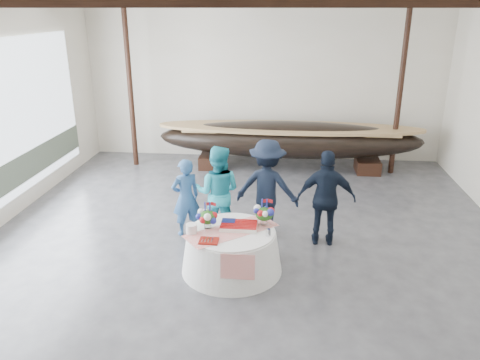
# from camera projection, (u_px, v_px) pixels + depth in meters

# --- Properties ---
(floor) EXTENTS (10.00, 12.00, 0.01)m
(floor) POSITION_uv_depth(u_px,v_px,m) (244.00, 257.00, 8.28)
(floor) COLOR #3D3D42
(floor) RESTS_ON ground
(wall_back) EXTENTS (10.00, 0.02, 4.50)m
(wall_back) POSITION_uv_depth(u_px,v_px,m) (264.00, 80.00, 13.10)
(wall_back) COLOR silver
(wall_back) RESTS_ON ground
(pavilion_structure) EXTENTS (9.80, 11.76, 4.50)m
(pavilion_structure) POSITION_uv_depth(u_px,v_px,m) (249.00, 18.00, 7.67)
(pavilion_structure) COLOR black
(pavilion_structure) RESTS_ON ground
(longboat_display) EXTENTS (7.04, 1.41, 1.32)m
(longboat_display) POSITION_uv_depth(u_px,v_px,m) (289.00, 139.00, 12.49)
(longboat_display) COLOR black
(longboat_display) RESTS_ON ground
(banquet_table) EXTENTS (1.68, 1.68, 0.72)m
(banquet_table) POSITION_uv_depth(u_px,v_px,m) (232.00, 250.00, 7.78)
(banquet_table) COLOR silver
(banquet_table) RESTS_ON ground
(tabletop_items) EXTENTS (1.55, 1.40, 0.40)m
(tabletop_items) POSITION_uv_depth(u_px,v_px,m) (232.00, 219.00, 7.72)
(tabletop_items) COLOR red
(tabletop_items) RESTS_ON banquet_table
(guest_woman_blue) EXTENTS (0.67, 0.61, 1.53)m
(guest_woman_blue) POSITION_uv_depth(u_px,v_px,m) (186.00, 197.00, 8.89)
(guest_woman_blue) COLOR #274D7E
(guest_woman_blue) RESTS_ON ground
(guest_woman_teal) EXTENTS (0.92, 0.74, 1.80)m
(guest_woman_teal) POSITION_uv_depth(u_px,v_px,m) (218.00, 192.00, 8.77)
(guest_woman_teal) COLOR teal
(guest_woman_teal) RESTS_ON ground
(guest_man_left) EXTENTS (1.31, 0.88, 1.88)m
(guest_man_left) POSITION_uv_depth(u_px,v_px,m) (267.00, 188.00, 8.89)
(guest_man_left) COLOR black
(guest_man_left) RESTS_ON ground
(guest_man_right) EXTENTS (1.07, 0.47, 1.80)m
(guest_man_right) POSITION_uv_depth(u_px,v_px,m) (326.00, 198.00, 8.49)
(guest_man_right) COLOR black
(guest_man_right) RESTS_ON ground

